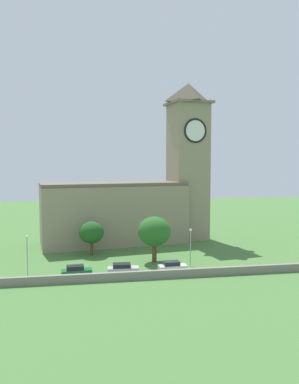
{
  "coord_description": "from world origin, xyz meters",
  "views": [
    {
      "loc": [
        -13.04,
        -57.18,
        17.24
      ],
      "look_at": [
        -1.5,
        9.49,
        11.82
      ],
      "focal_mm": 36.09,
      "sensor_mm": 36.0,
      "label": 1
    }
  ],
  "objects_px": {
    "car_white": "(172,267)",
    "tree_riverside_east": "(154,232)",
    "car_green": "(76,271)",
    "church": "(140,195)",
    "car_silver": "(123,269)",
    "streetlamp_west_mid": "(191,241)",
    "tree_by_tower": "(91,233)",
    "streetlamp_west_end": "(27,249)"
  },
  "relations": [
    {
      "from": "car_green",
      "to": "tree_by_tower",
      "type": "height_order",
      "value": "tree_by_tower"
    },
    {
      "from": "car_white",
      "to": "tree_riverside_east",
      "type": "xyz_separation_m",
      "value": [
        -1.62,
        6.59,
        4.37
      ]
    },
    {
      "from": "car_white",
      "to": "tree_riverside_east",
      "type": "distance_m",
      "value": 8.08
    },
    {
      "from": "car_green",
      "to": "car_white",
      "type": "xyz_separation_m",
      "value": [
        14.7,
        -0.12,
        0.0
      ]
    },
    {
      "from": "car_green",
      "to": "tree_riverside_east",
      "type": "distance_m",
      "value": 15.23
    },
    {
      "from": "car_green",
      "to": "streetlamp_west_mid",
      "type": "xyz_separation_m",
      "value": [
        18.45,
        2.89,
        3.35
      ]
    },
    {
      "from": "car_green",
      "to": "tree_by_tower",
      "type": "relative_size",
      "value": 0.74
    },
    {
      "from": "car_white",
      "to": "tree_riverside_east",
      "type": "height_order",
      "value": "tree_riverside_east"
    },
    {
      "from": "church",
      "to": "streetlamp_west_mid",
      "type": "bearing_deg",
      "value": -75.36
    },
    {
      "from": "church",
      "to": "tree_riverside_east",
      "type": "distance_m",
      "value": 17.76
    },
    {
      "from": "car_silver",
      "to": "streetlamp_west_end",
      "type": "height_order",
      "value": "streetlamp_west_end"
    },
    {
      "from": "tree_riverside_east",
      "to": "car_green",
      "type": "bearing_deg",
      "value": -153.65
    },
    {
      "from": "streetlamp_west_mid",
      "to": "car_green",
      "type": "bearing_deg",
      "value": -171.11
    },
    {
      "from": "car_silver",
      "to": "tree_by_tower",
      "type": "bearing_deg",
      "value": 108.9
    },
    {
      "from": "car_green",
      "to": "streetlamp_west_mid",
      "type": "relative_size",
      "value": 0.74
    },
    {
      "from": "streetlamp_west_end",
      "to": "streetlamp_west_mid",
      "type": "distance_m",
      "value": 25.66
    },
    {
      "from": "church",
      "to": "car_silver",
      "type": "bearing_deg",
      "value": -104.52
    },
    {
      "from": "car_silver",
      "to": "tree_riverside_east",
      "type": "bearing_deg",
      "value": 45.66
    },
    {
      "from": "car_green",
      "to": "car_silver",
      "type": "relative_size",
      "value": 0.95
    },
    {
      "from": "car_green",
      "to": "tree_riverside_east",
      "type": "relative_size",
      "value": 0.59
    },
    {
      "from": "car_silver",
      "to": "car_white",
      "type": "height_order",
      "value": "car_white"
    },
    {
      "from": "church",
      "to": "car_white",
      "type": "xyz_separation_m",
      "value": [
        1.66,
        -23.68,
        -9.19
      ]
    },
    {
      "from": "streetlamp_west_end",
      "to": "tree_by_tower",
      "type": "distance_m",
      "value": 15.34
    },
    {
      "from": "church",
      "to": "tree_by_tower",
      "type": "distance_m",
      "value": 15.86
    },
    {
      "from": "church",
      "to": "tree_by_tower",
      "type": "height_order",
      "value": "church"
    },
    {
      "from": "car_silver",
      "to": "tree_riverside_east",
      "type": "distance_m",
      "value": 9.74
    },
    {
      "from": "car_green",
      "to": "car_white",
      "type": "height_order",
      "value": "car_white"
    },
    {
      "from": "car_silver",
      "to": "car_white",
      "type": "xyz_separation_m",
      "value": [
        7.69,
        -0.38,
        0.05
      ]
    },
    {
      "from": "car_green",
      "to": "tree_by_tower",
      "type": "xyz_separation_m",
      "value": [
        2.58,
        13.21,
        3.29
      ]
    },
    {
      "from": "car_silver",
      "to": "car_white",
      "type": "bearing_deg",
      "value": -2.86
    },
    {
      "from": "church",
      "to": "car_green",
      "type": "bearing_deg",
      "value": -118.96
    },
    {
      "from": "car_silver",
      "to": "tree_riverside_east",
      "type": "xyz_separation_m",
      "value": [
        6.07,
        6.21,
        4.42
      ]
    },
    {
      "from": "streetlamp_west_mid",
      "to": "car_white",
      "type": "bearing_deg",
      "value": -141.3
    },
    {
      "from": "car_silver",
      "to": "car_green",
      "type": "bearing_deg",
      "value": -177.8
    },
    {
      "from": "car_green",
      "to": "streetlamp_west_end",
      "type": "xyz_separation_m",
      "value": [
        -7.17,
        1.37,
        3.37
      ]
    },
    {
      "from": "car_white",
      "to": "tree_by_tower",
      "type": "xyz_separation_m",
      "value": [
        -12.12,
        13.33,
        3.29
      ]
    },
    {
      "from": "church",
      "to": "car_white",
      "type": "distance_m",
      "value": 25.46
    },
    {
      "from": "car_green",
      "to": "car_silver",
      "type": "distance_m",
      "value": 7.02
    },
    {
      "from": "church",
      "to": "car_silver",
      "type": "distance_m",
      "value": 25.78
    },
    {
      "from": "church",
      "to": "car_green",
      "type": "relative_size",
      "value": 8.01
    },
    {
      "from": "tree_riverside_east",
      "to": "tree_by_tower",
      "type": "relative_size",
      "value": 1.26
    },
    {
      "from": "streetlamp_west_mid",
      "to": "tree_riverside_east",
      "type": "relative_size",
      "value": 0.79
    }
  ]
}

